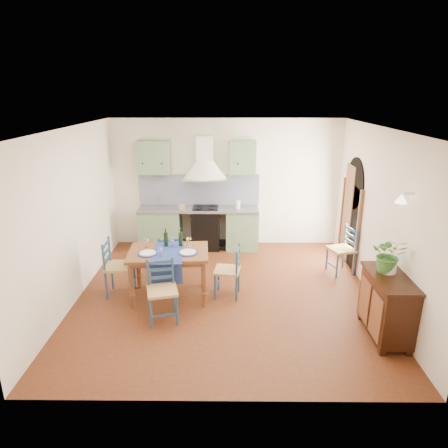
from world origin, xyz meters
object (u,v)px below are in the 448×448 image
(sideboard, at_px, (387,304))
(chair_near, at_px, (162,290))
(dining_table, at_px, (169,257))
(potted_plant, at_px, (389,255))

(sideboard, bearing_deg, chair_near, 172.54)
(dining_table, xyz_separation_m, potted_plant, (3.20, -0.98, 0.46))
(dining_table, relative_size, potted_plant, 2.63)
(potted_plant, bearing_deg, chair_near, 175.21)
(chair_near, bearing_deg, potted_plant, -4.79)
(chair_near, relative_size, potted_plant, 1.84)
(dining_table, height_order, chair_near, dining_table)
(dining_table, distance_m, potted_plant, 3.38)
(sideboard, bearing_deg, potted_plant, 88.60)
(chair_near, xyz_separation_m, sideboard, (3.21, -0.42, 0.02))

